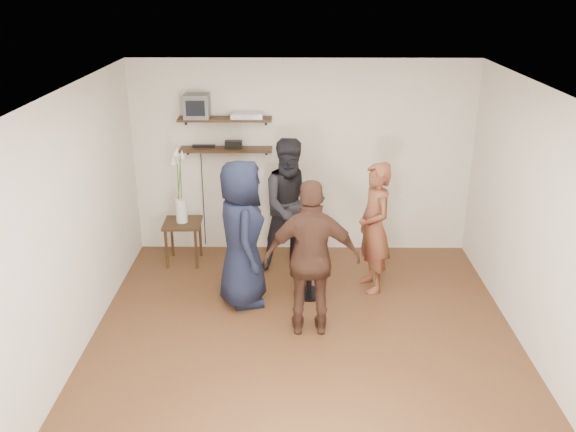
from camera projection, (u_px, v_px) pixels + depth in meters
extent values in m
cube|color=#462D16|center=(304.00, 350.00, 6.25)|extent=(4.50, 5.00, 0.04)
cube|color=white|center=(307.00, 92.00, 5.27)|extent=(4.50, 5.00, 0.04)
cube|color=silver|center=(303.00, 158.00, 8.10)|extent=(4.50, 0.04, 2.60)
cube|color=silver|center=(313.00, 407.00, 3.42)|extent=(4.50, 0.04, 2.60)
cube|color=silver|center=(67.00, 231.00, 5.78)|extent=(0.04, 5.00, 2.60)
cube|color=silver|center=(546.00, 233.00, 5.74)|extent=(0.04, 5.00, 2.60)
cube|color=black|center=(225.00, 119.00, 7.78)|extent=(1.20, 0.25, 0.04)
cube|color=black|center=(226.00, 149.00, 7.92)|extent=(1.20, 0.25, 0.04)
cube|color=#59595B|center=(197.00, 106.00, 7.72)|extent=(0.32, 0.30, 0.30)
cube|color=silver|center=(247.00, 115.00, 7.76)|extent=(0.40, 0.24, 0.06)
cube|color=black|center=(234.00, 144.00, 7.90)|extent=(0.22, 0.10, 0.10)
cube|color=black|center=(204.00, 146.00, 7.96)|extent=(0.30, 0.05, 0.03)
cube|color=black|center=(182.00, 223.00, 7.93)|extent=(0.49, 0.49, 0.04)
cylinder|color=black|center=(166.00, 249.00, 7.86)|extent=(0.04, 0.04, 0.54)
cylinder|color=black|center=(196.00, 249.00, 7.85)|extent=(0.04, 0.04, 0.54)
cylinder|color=black|center=(172.00, 237.00, 8.21)|extent=(0.04, 0.04, 0.54)
cylinder|color=black|center=(200.00, 238.00, 8.21)|extent=(0.04, 0.04, 0.54)
cylinder|color=silver|center=(182.00, 210.00, 7.86)|extent=(0.15, 0.15, 0.32)
cylinder|color=#376A1E|center=(178.00, 187.00, 7.74)|extent=(0.01, 0.07, 0.58)
cone|color=white|center=(173.00, 160.00, 7.61)|extent=(0.07, 0.09, 0.13)
cylinder|color=#376A1E|center=(181.00, 184.00, 7.74)|extent=(0.04, 0.06, 0.65)
cone|color=white|center=(182.00, 154.00, 7.62)|extent=(0.11, 0.13, 0.13)
cylinder|color=#376A1E|center=(179.00, 182.00, 7.71)|extent=(0.10, 0.09, 0.71)
cone|color=white|center=(177.00, 151.00, 7.52)|extent=(0.14, 0.13, 0.14)
cylinder|color=black|center=(310.00, 230.00, 6.98)|extent=(0.47, 0.47, 0.04)
cylinder|color=black|center=(309.00, 263.00, 7.13)|extent=(0.06, 0.06, 0.80)
cylinder|color=black|center=(309.00, 294.00, 7.29)|extent=(0.36, 0.36, 0.03)
cylinder|color=silver|center=(305.00, 230.00, 6.94)|extent=(0.06, 0.06, 0.00)
cylinder|color=silver|center=(305.00, 226.00, 6.92)|extent=(0.01, 0.01, 0.09)
cylinder|color=silver|center=(305.00, 218.00, 6.89)|extent=(0.07, 0.07, 0.11)
cylinder|color=#EEB562|center=(305.00, 220.00, 6.89)|extent=(0.06, 0.06, 0.06)
cylinder|color=silver|center=(316.00, 229.00, 6.95)|extent=(0.06, 0.06, 0.00)
cylinder|color=silver|center=(317.00, 225.00, 6.93)|extent=(0.01, 0.01, 0.10)
cylinder|color=silver|center=(317.00, 216.00, 6.89)|extent=(0.07, 0.07, 0.12)
cylinder|color=#EEB562|center=(317.00, 218.00, 6.90)|extent=(0.07, 0.07, 0.06)
cylinder|color=silver|center=(309.00, 226.00, 7.03)|extent=(0.06, 0.06, 0.00)
cylinder|color=silver|center=(309.00, 223.00, 7.01)|extent=(0.01, 0.01, 0.08)
cylinder|color=silver|center=(309.00, 215.00, 6.98)|extent=(0.06, 0.06, 0.10)
cylinder|color=#EEB562|center=(309.00, 217.00, 6.99)|extent=(0.06, 0.06, 0.06)
cylinder|color=silver|center=(311.00, 228.00, 6.99)|extent=(0.06, 0.06, 0.00)
cylinder|color=silver|center=(311.00, 224.00, 6.97)|extent=(0.01, 0.01, 0.09)
cylinder|color=silver|center=(311.00, 216.00, 6.94)|extent=(0.06, 0.06, 0.10)
cylinder|color=#EEB562|center=(311.00, 218.00, 6.94)|extent=(0.06, 0.06, 0.06)
imported|color=#B61430|center=(374.00, 228.00, 7.16)|extent=(0.50, 0.65, 1.59)
imported|color=black|center=(292.00, 205.00, 7.68)|extent=(0.98, 0.85, 1.72)
imported|color=black|center=(242.00, 234.00, 6.84)|extent=(0.70, 0.93, 1.71)
imported|color=#3F241B|center=(312.00, 259.00, 6.25)|extent=(1.00, 0.42, 1.70)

